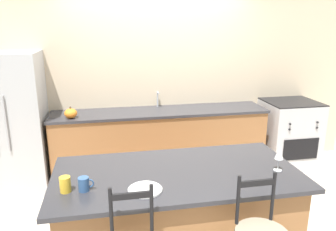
{
  "coord_description": "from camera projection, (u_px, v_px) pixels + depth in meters",
  "views": [
    {
      "loc": [
        -0.71,
        -3.87,
        2.06
      ],
      "look_at": [
        -0.07,
        -0.59,
        1.11
      ],
      "focal_mm": 35.0,
      "sensor_mm": 36.0,
      "label": 1
    }
  ],
  "objects": [
    {
      "name": "ground_plane",
      "position": [
        165.0,
        184.0,
        4.35
      ],
      "size": [
        18.0,
        18.0,
        0.0
      ],
      "primitive_type": "plane",
      "color": "beige"
    },
    {
      "name": "wall_back",
      "position": [
        156.0,
        75.0,
        4.6
      ],
      "size": [
        6.0,
        0.07,
        2.7
      ],
      "color": "beige",
      "rests_on": "ground_plane"
    },
    {
      "name": "back_counter",
      "position": [
        160.0,
        142.0,
        4.56
      ],
      "size": [
        2.91,
        0.64,
        0.92
      ],
      "color": "#936038",
      "rests_on": "ground_plane"
    },
    {
      "name": "sink_faucet",
      "position": [
        158.0,
        97.0,
        4.58
      ],
      "size": [
        0.02,
        0.13,
        0.22
      ],
      "color": "#ADAFB5",
      "rests_on": "back_counter"
    },
    {
      "name": "kitchen_island",
      "position": [
        177.0,
        221.0,
        2.74
      ],
      "size": [
        1.96,
        0.98,
        0.91
      ],
      "color": "#936038",
      "rests_on": "ground_plane"
    },
    {
      "name": "refrigerator",
      "position": [
        9.0,
        123.0,
        4.05
      ],
      "size": [
        0.85,
        0.69,
        1.73
      ],
      "color": "#ADAFB5",
      "rests_on": "ground_plane"
    },
    {
      "name": "oven_range",
      "position": [
        288.0,
        133.0,
        4.85
      ],
      "size": [
        0.74,
        0.7,
        0.97
      ],
      "color": "#B7B7BC",
      "rests_on": "ground_plane"
    },
    {
      "name": "dinner_plate",
      "position": [
        145.0,
        189.0,
        2.32
      ],
      "size": [
        0.25,
        0.25,
        0.02
      ],
      "color": "white",
      "rests_on": "kitchen_island"
    },
    {
      "name": "wine_glass",
      "position": [
        279.0,
        153.0,
        2.6
      ],
      "size": [
        0.07,
        0.07,
        0.21
      ],
      "color": "white",
      "rests_on": "kitchen_island"
    },
    {
      "name": "coffee_mug",
      "position": [
        84.0,
        184.0,
        2.31
      ],
      "size": [
        0.11,
        0.08,
        0.1
      ],
      "color": "#335689",
      "rests_on": "kitchen_island"
    },
    {
      "name": "tumbler_cup",
      "position": [
        65.0,
        184.0,
        2.29
      ],
      "size": [
        0.08,
        0.08,
        0.11
      ],
      "color": "gold",
      "rests_on": "kitchen_island"
    },
    {
      "name": "pumpkin_decoration",
      "position": [
        71.0,
        113.0,
        4.04
      ],
      "size": [
        0.16,
        0.16,
        0.15
      ],
      "color": "orange",
      "rests_on": "back_counter"
    }
  ]
}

